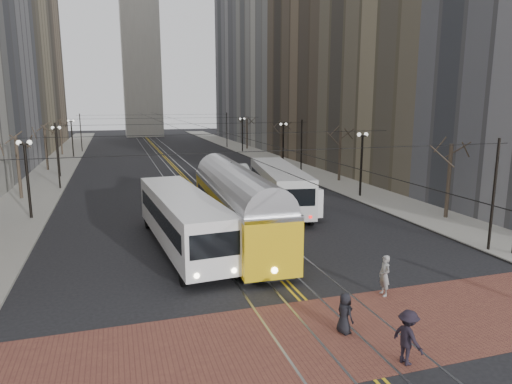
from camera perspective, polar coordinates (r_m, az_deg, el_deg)
ground at (r=21.47m, az=4.89°, el=-12.36°), size 260.00×260.00×0.00m
sidewalk_left at (r=64.19m, az=-23.83°, el=2.65°), size 5.00×140.00×0.15m
sidewalk_right at (r=67.62m, az=2.33°, el=3.99°), size 5.00×140.00×0.15m
crosswalk_band at (r=18.20m, az=9.85°, el=-17.03°), size 25.00×6.00×0.01m
streetcar_rails at (r=64.21m, az=-10.41°, el=3.36°), size 4.80×130.00×0.02m
centre_lines at (r=64.21m, az=-10.41°, el=3.36°), size 0.42×130.00×0.01m
building_left_far at (r=106.34m, az=-28.09°, el=16.12°), size 16.00×20.00×40.00m
building_right_mid at (r=72.68m, az=10.38°, el=17.70°), size 16.00×20.00×34.00m
building_right_midfar at (r=92.83m, az=5.63°, el=21.98°), size 20.00×20.00×52.00m
building_right_far at (r=109.89m, az=0.32°, el=17.18°), size 16.00×20.00×40.00m
lamp_posts at (r=47.88m, az=-8.13°, el=4.18°), size 27.60×57.20×5.60m
street_trees at (r=54.27m, az=-9.24°, el=4.96°), size 31.68×53.28×5.60m
trolley_wires at (r=53.76m, az=-9.21°, el=5.95°), size 25.96×120.00×6.60m
transit_bus at (r=27.07m, az=-9.20°, el=-3.71°), size 3.83×13.49×3.33m
streetcar at (r=28.28m, az=-2.38°, el=-2.62°), size 3.39×15.46×3.62m
rear_bus at (r=36.93m, az=2.87°, el=0.49°), size 4.88×13.37×3.41m
cargo_van at (r=34.93m, az=4.93°, el=-0.97°), size 2.21×5.56×2.44m
sedan_grey at (r=45.73m, az=-2.43°, el=1.48°), size 2.04×5.00×1.70m
sedan_silver at (r=52.82m, az=-1.93°, el=2.70°), size 1.61×4.59×1.51m
pedestrian_a at (r=17.95m, az=11.03°, el=-14.63°), size 0.65×0.86×1.59m
pedestrian_b at (r=21.50m, az=15.77°, el=-10.01°), size 0.46×0.69×1.86m
pedestrian_d at (r=16.53m, az=18.44°, el=-16.84°), size 0.92×1.32×1.88m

